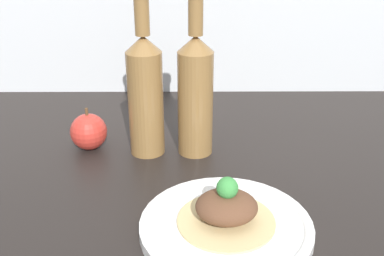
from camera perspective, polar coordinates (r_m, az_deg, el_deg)
name	(u,v)px	position (r cm, az deg, el deg)	size (l,w,h in cm)	color
ground_plane	(187,213)	(74.13, -0.64, -10.68)	(180.00, 110.00, 4.00)	black
plate	(223,225)	(66.44, 3.93, -12.23)	(25.02, 25.02, 1.96)	white
plated_food	(223,208)	(64.71, 4.01, -10.13)	(14.17, 14.17, 7.32)	#D6BC7F
cider_bottle_left	(143,92)	(83.77, -6.25, 4.56)	(6.65, 6.65, 30.74)	olive
cider_bottle_right	(193,92)	(83.33, 0.13, 4.60)	(6.65, 6.65, 30.74)	olive
apple	(86,132)	(90.32, -13.26, -0.45)	(7.17, 7.17, 8.55)	red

